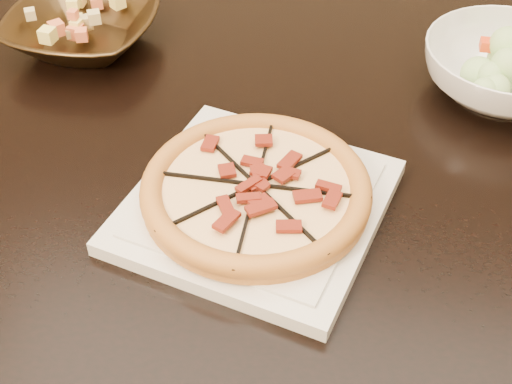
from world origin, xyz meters
The scene contains 6 objects.
dining_table centered at (-0.03, -0.07, 0.64)m, with size 1.35×0.93×0.75m.
plate centered at (0.07, -0.22, 0.76)m, with size 0.32×0.32×0.02m.
pizza centered at (0.07, -0.22, 0.78)m, with size 0.25×0.25×0.03m.
bronze_bowl centered at (-0.23, 0.09, 0.78)m, with size 0.21×0.21×0.05m, color #3C2C18.
mixed_dish centered at (-0.24, 0.09, 0.82)m, with size 0.08×0.10×0.03m.
salad_bowl centered at (0.36, 0.07, 0.78)m, with size 0.22×0.22×0.07m, color white.
Camera 1 is at (0.16, -0.77, 1.31)m, focal length 50.00 mm.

